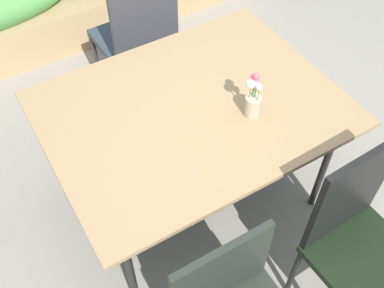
# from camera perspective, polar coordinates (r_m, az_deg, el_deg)

# --- Properties ---
(ground_plane) EXTENTS (12.00, 12.00, 0.00)m
(ground_plane) POSITION_cam_1_polar(r_m,az_deg,el_deg) (2.85, 2.62, -6.82)
(ground_plane) COLOR gray
(dining_table) EXTENTS (1.44, 1.11, 0.77)m
(dining_table) POSITION_cam_1_polar(r_m,az_deg,el_deg) (2.30, -0.00, 3.84)
(dining_table) COLOR #8C704C
(dining_table) RESTS_ON ground
(chair_far_side) EXTENTS (0.47, 0.47, 1.04)m
(chair_far_side) POSITION_cam_1_polar(r_m,az_deg,el_deg) (3.04, -6.72, 13.38)
(chair_far_side) COLOR #2A363D
(chair_far_side) RESTS_ON ground
(chair_near_right) EXTENTS (0.46, 0.46, 1.02)m
(chair_near_right) POSITION_cam_1_polar(r_m,az_deg,el_deg) (2.20, 19.94, -10.75)
(chair_near_right) COLOR black
(chair_near_right) RESTS_ON ground
(flower_vase) EXTENTS (0.08, 0.08, 0.25)m
(flower_vase) POSITION_cam_1_polar(r_m,az_deg,el_deg) (2.19, 7.59, 5.55)
(flower_vase) COLOR tan
(flower_vase) RESTS_ON dining_table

